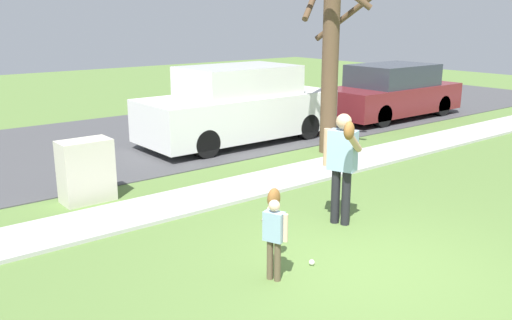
# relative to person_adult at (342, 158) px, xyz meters

# --- Properties ---
(ground_plane) EXTENTS (48.00, 48.00, 0.00)m
(ground_plane) POSITION_rel_person_adult_xyz_m (-0.84, 2.22, -1.05)
(ground_plane) COLOR #567538
(sidewalk_strip) EXTENTS (36.00, 1.20, 0.06)m
(sidewalk_strip) POSITION_rel_person_adult_xyz_m (-0.84, 2.32, -1.02)
(sidewalk_strip) COLOR #B2B2AD
(sidewalk_strip) RESTS_ON ground
(road_surface) EXTENTS (36.00, 6.80, 0.02)m
(road_surface) POSITION_rel_person_adult_xyz_m (-0.84, 7.32, -1.04)
(road_surface) COLOR #424244
(road_surface) RESTS_ON ground
(person_adult) EXTENTS (0.64, 0.79, 1.70)m
(person_adult) POSITION_rel_person_adult_xyz_m (0.00, 0.00, 0.00)
(person_adult) COLOR black
(person_adult) RESTS_ON ground
(person_child) EXTENTS (0.43, 0.51, 1.06)m
(person_child) POSITION_rel_person_adult_xyz_m (-1.90, -0.68, -0.36)
(person_child) COLOR brown
(person_child) RESTS_ON ground
(baseball) EXTENTS (0.07, 0.07, 0.07)m
(baseball) POSITION_rel_person_adult_xyz_m (-1.32, -0.75, -1.01)
(baseball) COLOR white
(baseball) RESTS_ON ground
(utility_cabinet) EXTENTS (0.86, 0.50, 1.07)m
(utility_cabinet) POSITION_rel_person_adult_xyz_m (-2.57, 3.44, -0.51)
(utility_cabinet) COLOR beige
(utility_cabinet) RESTS_ON ground
(street_tree_near) EXTENTS (1.84, 1.88, 4.63)m
(street_tree_near) POSITION_rel_person_adult_xyz_m (3.17, 3.35, 1.43)
(street_tree_near) COLOR brown
(street_tree_near) RESTS_ON ground
(parked_van_white) EXTENTS (5.00, 1.95, 1.88)m
(parked_van_white) POSITION_rel_person_adult_xyz_m (2.16, 5.46, -0.14)
(parked_van_white) COLOR silver
(parked_van_white) RESTS_ON road_surface
(parked_suv_maroon) EXTENTS (4.70, 1.90, 1.63)m
(parked_suv_maroon) POSITION_rel_person_adult_xyz_m (7.89, 5.24, -0.26)
(parked_suv_maroon) COLOR maroon
(parked_suv_maroon) RESTS_ON road_surface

